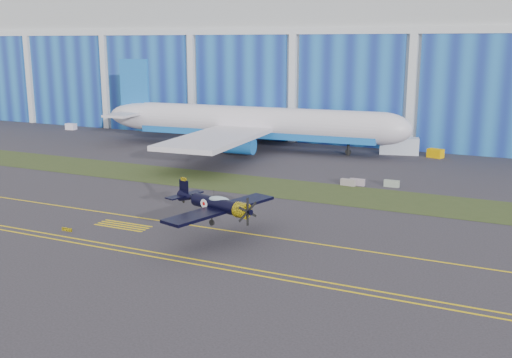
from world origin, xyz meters
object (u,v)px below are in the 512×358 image
at_px(jetliner, 255,89).
at_px(tug, 435,153).
at_px(warbird, 216,204).
at_px(shipping_container, 399,146).

relative_size(jetliner, tug, 26.12).
bearing_deg(warbird, shipping_container, 99.10).
bearing_deg(shipping_container, warbird, -110.06).
xyz_separation_m(warbird, tug, (12.57, 52.02, -2.75)).
relative_size(warbird, jetliner, 0.24).
xyz_separation_m(warbird, jetliner, (-17.97, 46.91, 7.21)).
xyz_separation_m(jetliner, tug, (30.54, 5.12, -9.96)).
distance_m(warbird, tug, 53.59).
distance_m(jetliner, tug, 32.53).
xyz_separation_m(shipping_container, tug, (6.15, -0.69, -0.68)).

